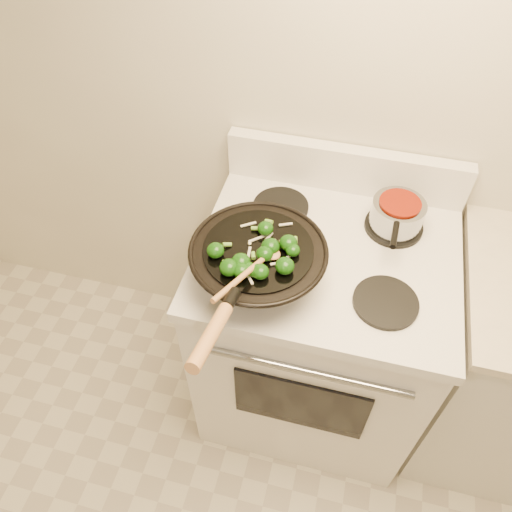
# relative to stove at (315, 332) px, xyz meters

# --- Properties ---
(stove) EXTENTS (0.78, 0.67, 1.08)m
(stove) POSITION_rel_stove_xyz_m (0.00, 0.00, 0.00)
(stove) COLOR white
(stove) RESTS_ON ground
(wok) EXTENTS (0.38, 0.63, 0.24)m
(wok) POSITION_rel_stove_xyz_m (-0.18, -0.16, 0.53)
(wok) COLOR black
(wok) RESTS_ON stove
(stirfry) EXTENTS (0.24, 0.24, 0.04)m
(stirfry) POSITION_rel_stove_xyz_m (-0.17, -0.20, 0.60)
(stirfry) COLOR #103B09
(stirfry) RESTS_ON wok
(wooden_spoon) EXTENTS (0.13, 0.26, 0.07)m
(wooden_spoon) POSITION_rel_stove_xyz_m (-0.17, -0.23, 0.60)
(wooden_spoon) COLOR #B07745
(wooden_spoon) RESTS_ON wok
(saucepan) EXTENTS (0.16, 0.26, 0.10)m
(saucepan) POSITION_rel_stove_xyz_m (0.18, 0.15, 0.51)
(saucepan) COLOR gray
(saucepan) RESTS_ON stove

